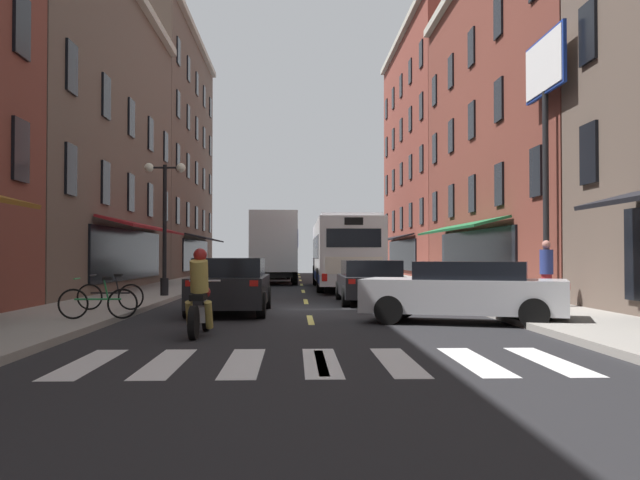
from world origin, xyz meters
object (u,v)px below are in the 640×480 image
billboard_sign (545,96)px  bicycle_mid (98,302)px  sedan_rear (276,268)px  pedestrian_mid (546,272)px  street_lamp_twin (165,221)px  sedan_near (465,291)px  sedan_far (370,281)px  motorcycle_rider (200,298)px  transit_bus (343,252)px  box_truck (274,247)px  bicycle_near (110,296)px  sedan_mid (231,285)px

billboard_sign → bicycle_mid: 13.93m
billboard_sign → sedan_rear: 27.37m
pedestrian_mid → street_lamp_twin: size_ratio=0.39×
sedan_rear → street_lamp_twin: (-3.29, -21.42, 2.01)m
sedan_near → sedan_rear: sedan_near is taller
sedan_far → motorcycle_rider: motorcycle_rider is taller
transit_bus → street_lamp_twin: bearing=-131.3°
box_truck → sedan_far: 15.72m
sedan_near → bicycle_near: bearing=164.8°
sedan_far → bicycle_near: size_ratio=2.76×
sedan_mid → sedan_rear: size_ratio=1.02×
sedan_near → sedan_mid: size_ratio=1.06×
sedan_far → bicycle_mid: sedan_far is taller
bicycle_near → bicycle_mid: same height
bicycle_near → pedestrian_mid: 11.59m
sedan_far → box_truck: bearing=103.0°
bicycle_near → motorcycle_rider: bearing=-57.6°
billboard_sign → pedestrian_mid: (-0.55, -1.51, -5.18)m
sedan_rear → billboard_sign: bearing=-71.2°
sedan_mid → box_truck: bearing=88.3°
bicycle_mid → street_lamp_twin: (-0.21, 8.88, 2.19)m
sedan_mid → pedestrian_mid: bearing=2.4°
box_truck → sedan_mid: (-0.57, -19.01, -1.20)m
billboard_sign → pedestrian_mid: bearing=-110.1°
transit_bus → bicycle_near: size_ratio=6.99×
box_truck → sedan_rear: bearing=90.7°
box_truck → bicycle_near: size_ratio=4.07×
sedan_mid → street_lamp_twin: 6.75m
transit_bus → sedan_mid: 14.09m
sedan_near → motorcycle_rider: size_ratio=2.32×
billboard_sign → sedan_rear: size_ratio=1.79×
box_truck → pedestrian_mid: (7.97, -18.65, -0.87)m
sedan_rear → bicycle_mid: 30.46m
motorcycle_rider → bicycle_near: size_ratio=1.21×
transit_bus → bicycle_near: 15.68m
transit_bus → sedan_near: bearing=-84.5°
box_truck → bicycle_mid: (-3.17, -22.07, -1.44)m
sedan_mid → street_lamp_twin: street_lamp_twin is taller
billboard_sign → sedan_mid: bearing=-168.4°
transit_bus → box_truck: size_ratio=1.72×
box_truck → street_lamp_twin: street_lamp_twin is taller
sedan_rear → pedestrian_mid: pedestrian_mid is taller
sedan_near → bicycle_near: size_ratio=2.80×
motorcycle_rider → bicycle_near: motorcycle_rider is taller
sedan_far → street_lamp_twin: 7.48m
sedan_near → sedan_far: bearing=102.2°
sedan_far → sedan_rear: (-3.61, 23.50, -0.02)m
sedan_rear → bicycle_mid: bearing=-95.8°
billboard_sign → bicycle_near: size_ratio=4.61×
box_truck → sedan_near: size_ratio=1.45×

